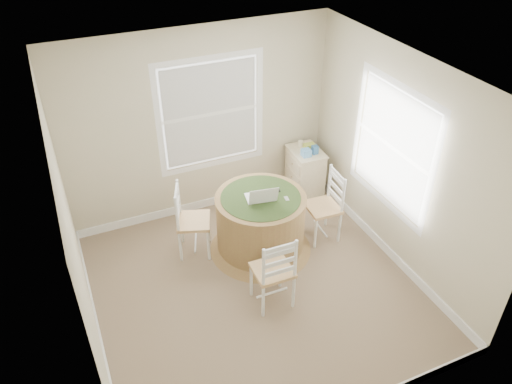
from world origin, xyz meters
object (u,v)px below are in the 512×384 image
round_table (261,221)px  chair_near (273,270)px  laptop (261,197)px  chair_right (323,207)px  corner_chest (305,173)px  chair_left (194,221)px

round_table → chair_near: (-0.25, -0.88, 0.04)m
round_table → laptop: laptop is taller
chair_right → corner_chest: chair_right is taller
chair_right → laptop: laptop is taller
chair_right → chair_near: bearing=-50.7°
round_table → corner_chest: (1.08, 0.84, -0.06)m
laptop → corner_chest: size_ratio=0.52×
chair_right → laptop: size_ratio=2.39×
laptop → corner_chest: (1.09, 0.87, -0.46)m
round_table → corner_chest: bearing=47.0°
chair_near → round_table: bearing=-104.7°
laptop → chair_left: bearing=-13.9°
chair_left → chair_near: 1.29m
chair_near → chair_right: bearing=-142.7°
chair_left → chair_right: (1.61, -0.39, 0.00)m
corner_chest → round_table: bearing=-140.0°
chair_left → laptop: 0.91m
chair_near → corner_chest: 2.18m
round_table → laptop: (-0.01, -0.04, 0.40)m
chair_near → laptop: laptop is taller
chair_near → laptop: size_ratio=2.39×
chair_right → laptop: 0.92m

